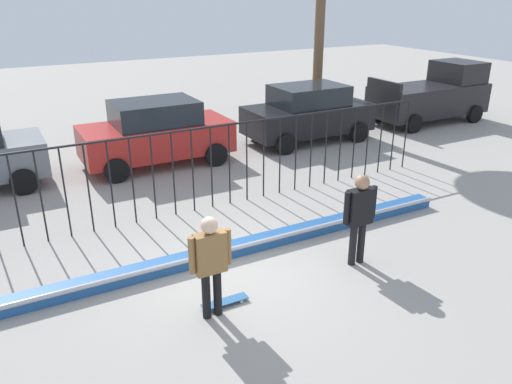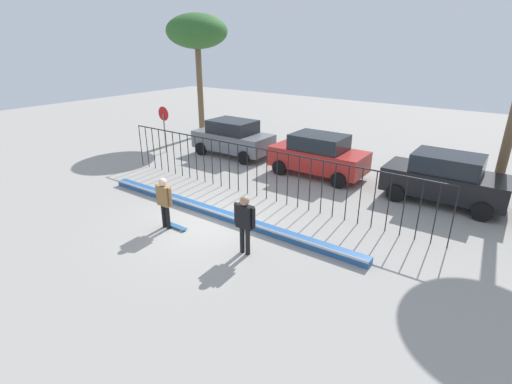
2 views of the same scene
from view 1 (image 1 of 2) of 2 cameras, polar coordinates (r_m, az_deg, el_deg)
ground_plane at (r=9.37m, az=-2.60°, el=-9.41°), size 60.00×60.00×0.00m
bowl_coping_ledge at (r=9.87m, az=-4.43°, el=-6.89°), size 11.00×0.41×0.27m
perimeter_fence at (r=11.43m, az=-9.40°, el=3.00°), size 14.04×0.04×1.99m
skateboarder at (r=7.82m, az=-5.17°, el=-7.50°), size 0.70×0.26×1.74m
skateboard at (r=8.57m, az=-3.54°, el=-12.28°), size 0.80×0.20×0.07m
camera_operator at (r=9.46m, az=11.65°, el=-2.20°), size 0.73×0.27×1.79m
parked_car_red at (r=15.08m, az=-11.23°, el=6.63°), size 4.30×2.12×1.90m
parked_car_black at (r=17.29m, az=5.92°, el=8.90°), size 4.30×2.12×1.90m
pickup_truck at (r=21.00m, az=19.39°, el=10.32°), size 4.70×2.12×2.24m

